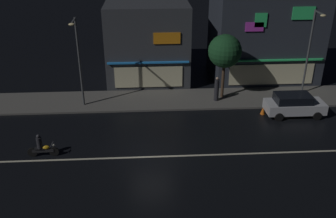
# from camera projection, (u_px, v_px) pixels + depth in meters

# --- Properties ---
(ground_plane) EXTENTS (140.00, 140.00, 0.00)m
(ground_plane) POSITION_uv_depth(u_px,v_px,m) (151.00, 157.00, 23.03)
(ground_plane) COLOR black
(lane_divider_stripe) EXTENTS (33.42, 0.16, 0.01)m
(lane_divider_stripe) POSITION_uv_depth(u_px,v_px,m) (151.00, 157.00, 23.03)
(lane_divider_stripe) COLOR beige
(lane_divider_stripe) RESTS_ON ground
(sidewalk_far) EXTENTS (35.18, 3.97, 0.14)m
(sidewalk_far) POSITION_uv_depth(u_px,v_px,m) (149.00, 100.00, 30.44)
(sidewalk_far) COLOR #5B5954
(sidewalk_far) RESTS_ON ground
(storefront_left_block) EXTENTS (7.15, 7.97, 6.96)m
(storefront_left_block) POSITION_uv_depth(u_px,v_px,m) (147.00, 39.00, 34.24)
(storefront_left_block) COLOR #383A3F
(storefront_left_block) RESTS_ON ground
(storefront_center_block) EXTENTS (9.16, 6.75, 7.79)m
(storefront_center_block) POSITION_uv_depth(u_px,v_px,m) (264.00, 35.00, 34.09)
(storefront_center_block) COLOR #2D333D
(storefront_center_block) RESTS_ON ground
(streetlamp_west) EXTENTS (0.44, 1.64, 6.83)m
(streetlamp_west) POSITION_uv_depth(u_px,v_px,m) (78.00, 56.00, 27.54)
(streetlamp_west) COLOR #47494C
(streetlamp_west) RESTS_ON sidewalk_far
(streetlamp_mid) EXTENTS (0.44, 1.64, 6.92)m
(streetlamp_mid) POSITION_uv_depth(u_px,v_px,m) (311.00, 46.00, 29.66)
(streetlamp_mid) COLOR #47494C
(streetlamp_mid) RESTS_ON sidewalk_far
(pedestrian_on_sidewalk) EXTENTS (0.37, 0.37, 1.99)m
(pedestrian_on_sidewalk) POSITION_uv_depth(u_px,v_px,m) (217.00, 90.00, 29.84)
(pedestrian_on_sidewalk) COLOR #232328
(pedestrian_on_sidewalk) RESTS_ON sidewalk_far
(street_tree) EXTENTS (2.62, 2.62, 5.19)m
(street_tree) POSITION_uv_depth(u_px,v_px,m) (225.00, 51.00, 29.23)
(street_tree) COLOR #473323
(street_tree) RESTS_ON sidewalk_far
(parked_car_near_kerb) EXTENTS (4.30, 1.98, 1.67)m
(parked_car_near_kerb) POSITION_uv_depth(u_px,v_px,m) (294.00, 104.00, 27.81)
(parked_car_near_kerb) COLOR silver
(parked_car_near_kerb) RESTS_ON ground
(motorcycle_lead) EXTENTS (1.90, 0.60, 1.52)m
(motorcycle_lead) POSITION_uv_depth(u_px,v_px,m) (42.00, 147.00, 22.85)
(motorcycle_lead) COLOR black
(motorcycle_lead) RESTS_ON ground
(traffic_cone) EXTENTS (0.36, 0.36, 0.55)m
(traffic_cone) POSITION_uv_depth(u_px,v_px,m) (263.00, 111.00, 28.21)
(traffic_cone) COLOR orange
(traffic_cone) RESTS_ON ground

